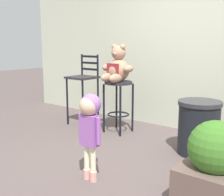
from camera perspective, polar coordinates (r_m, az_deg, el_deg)
ground_plane at (r=3.42m, az=2.05°, el=-13.06°), size 24.00×24.00×0.00m
building_wall at (r=4.78m, az=16.12°, el=12.15°), size 7.23×0.30×3.07m
bar_stool_with_teddy at (r=4.49m, az=1.26°, el=0.49°), size 0.43×0.43×0.81m
teddy_bear at (r=4.41m, az=1.07°, el=5.97°), size 0.53×0.48×0.57m
child_walking at (r=2.87m, az=-4.39°, el=-4.04°), size 0.28×0.23×0.89m
trash_bin at (r=3.80m, az=16.73°, el=-5.57°), size 0.54×0.54×0.68m
bar_chair_empty at (r=4.97m, az=-5.64°, el=3.14°), size 0.44×0.44×1.20m
planter_with_shrub at (r=2.68m, az=19.52°, el=-12.72°), size 0.55×0.55×0.75m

